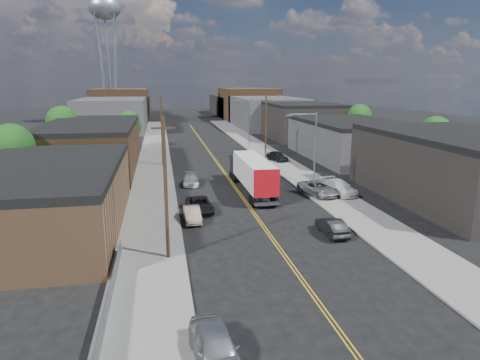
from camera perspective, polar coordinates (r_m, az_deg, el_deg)
name	(u,v)px	position (r m, az deg, el deg)	size (l,w,h in m)	color
ground	(207,149)	(79.90, -4.41, 4.21)	(260.00, 260.00, 0.00)	black
centerline	(218,163)	(65.21, -2.98, 2.24)	(0.32, 120.00, 0.01)	gold
sidewalk_left	(154,165)	(64.67, -11.36, 1.97)	(5.00, 140.00, 0.15)	slate
sidewalk_right	(278,161)	(67.09, 5.10, 2.57)	(5.00, 140.00, 0.15)	slate
warehouse_tan	(45,198)	(38.91, -24.53, -2.14)	(12.00, 22.00, 5.60)	brown
warehouse_brown	(92,146)	(63.87, -19.15, 4.30)	(12.00, 26.00, 6.60)	#4F351F
industrial_right_a	(460,167)	(49.80, 27.26, 1.57)	(14.00, 22.00, 7.10)	black
industrial_right_b	(351,139)	(71.89, 14.61, 5.30)	(14.00, 24.00, 6.10)	#3A3A3D
industrial_right_c	(300,120)	(95.85, 8.05, 7.87)	(14.00, 22.00, 7.60)	black
skyline_left_a	(113,114)	(114.40, -16.53, 8.38)	(16.00, 30.00, 8.00)	#3A3A3D
skyline_right_a	(266,112)	(117.30, 3.53, 8.99)	(16.00, 30.00, 8.00)	#3A3A3D
skyline_left_b	(121,105)	(139.19, -15.54, 9.59)	(16.00, 26.00, 10.00)	#4F351F
skyline_right_b	(248,104)	(141.58, 1.05, 10.11)	(16.00, 26.00, 10.00)	#4F351F
skyline_left_c	(126,106)	(159.18, -14.92, 9.46)	(16.00, 40.00, 7.00)	black
skyline_right_c	(237,105)	(161.27, -0.40, 9.93)	(16.00, 40.00, 7.00)	black
water_tower	(105,12)	(130.55, -17.58, 20.58)	(9.00, 9.00, 36.90)	gray
streetlight_near	(312,147)	(46.86, 9.54, 4.42)	(3.39, 0.25, 9.00)	gray
streetlight_far	(247,119)	(80.42, 0.96, 8.12)	(3.39, 0.25, 9.00)	gray
utility_pole_left_near	(166,188)	(29.37, -9.88, -1.06)	(1.60, 0.26, 10.00)	black
utility_pole_left_far	(162,131)	(63.91, -10.39, 6.48)	(1.60, 0.26, 10.00)	black
utility_pole_right	(266,127)	(68.91, 3.46, 7.12)	(1.60, 0.26, 10.00)	black
chainlink_fence	(109,300)	(25.05, -17.06, -15.00)	(0.05, 16.00, 1.22)	slate
tree_left_near	(12,149)	(51.43, -28.10, 3.65)	(4.85, 4.76, 7.91)	black
tree_left_mid	(63,124)	(75.44, -22.58, 6.93)	(5.10, 5.04, 8.37)	black
tree_left_far	(129,124)	(81.07, -14.55, 7.21)	(4.35, 4.20, 6.97)	black
tree_right_near	(435,134)	(67.11, 24.61, 5.58)	(4.60, 4.48, 7.44)	black
tree_right_far	(359,118)	(87.70, 15.64, 7.96)	(4.85, 4.76, 7.91)	black
semi_truck	(251,171)	(48.42, 1.46, 1.17)	(2.58, 15.08, 3.95)	silver
car_left_a	(216,347)	(20.16, -3.29, -21.40)	(1.89, 4.69, 1.60)	#9A9D9F
car_left_b	(192,214)	(38.37, -6.41, -4.54)	(1.40, 4.01, 1.32)	#826955
car_left_c	(200,205)	(41.08, -5.41, -3.31)	(2.24, 4.86, 1.35)	black
car_left_d	(191,180)	(51.78, -6.54, 0.05)	(1.80, 4.44, 1.29)	#AAADB0
car_right_oncoming	(332,227)	(35.69, 12.16, -6.09)	(1.44, 4.12, 1.36)	black
car_right_lot_a	(318,188)	(47.05, 10.42, -1.08)	(2.48, 5.38, 1.49)	#95979A
car_right_lot_b	(339,187)	(47.88, 13.06, -0.95)	(2.13, 5.23, 1.52)	silver
car_right_lot_c	(277,156)	(66.64, 4.99, 3.21)	(1.75, 4.36, 1.48)	black
car_ahead_truck	(242,154)	(69.25, 0.32, 3.45)	(2.25, 4.89, 1.36)	black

